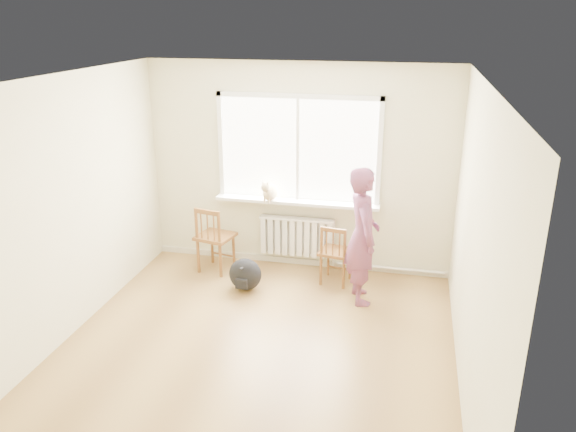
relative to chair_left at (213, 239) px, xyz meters
The scene contains 13 objects.
floor 2.10m from the chair_left, 59.70° to the right, with size 4.50×4.50×0.00m, color #A07941.
ceiling 3.04m from the chair_left, 59.70° to the right, with size 4.50×4.50×0.00m, color white.
back_wall 1.45m from the chair_left, 24.92° to the left, with size 4.00×0.01×2.70m, color beige.
window 1.65m from the chair_left, 23.76° to the left, with size 2.12×0.05×1.42m.
windowsill 1.20m from the chair_left, 19.70° to the left, with size 2.15×0.22×0.04m, color white.
radiator 1.10m from the chair_left, 20.60° to the left, with size 1.00×0.12×0.55m.
heating_pipe 2.35m from the chair_left, 10.43° to the left, with size 0.04×0.04×1.40m, color silver.
baseboard 1.21m from the chair_left, 24.23° to the left, with size 4.00×0.03×0.08m, color beige.
chair_left is the anchor object (origin of this frame).
chair_right 1.61m from the chair_left, ahead, with size 0.45×0.43×0.79m.
person 2.03m from the chair_left, 10.18° to the right, with size 0.60×0.39×1.64m, color #AD393B.
cat 0.97m from the chair_left, 22.15° to the left, with size 0.24×0.44×0.30m.
backpack 0.74m from the chair_left, 36.84° to the right, with size 0.41×0.31×0.41m, color black.
Camera 1 is at (1.41, -4.64, 3.25)m, focal length 35.00 mm.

